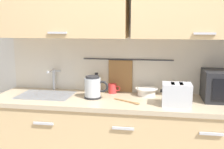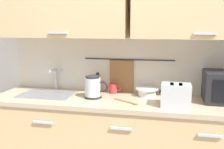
% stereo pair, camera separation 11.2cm
% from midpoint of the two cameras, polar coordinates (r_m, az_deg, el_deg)
% --- Properties ---
extents(counter_unit, '(2.53, 0.64, 0.90)m').
position_cam_midpoint_polar(counter_unit, '(2.66, 4.14, -14.44)').
color(counter_unit, tan).
rests_on(counter_unit, ground).
extents(back_wall_assembly, '(3.70, 0.41, 2.50)m').
position_cam_midpoint_polar(back_wall_assembly, '(2.64, 5.38, 9.26)').
color(back_wall_assembly, silver).
rests_on(back_wall_assembly, ground).
extents(sink_faucet, '(0.09, 0.17, 0.22)m').
position_cam_midpoint_polar(sink_faucet, '(2.89, -10.71, -0.31)').
color(sink_faucet, '#B2B5BA').
rests_on(sink_faucet, counter_unit).
extents(electric_kettle, '(0.23, 0.16, 0.21)m').
position_cam_midpoint_polar(electric_kettle, '(2.53, -2.69, -2.67)').
color(electric_kettle, black).
rests_on(electric_kettle, counter_unit).
extents(dish_soap_bottle, '(0.06, 0.06, 0.20)m').
position_cam_midpoint_polar(dish_soap_bottle, '(2.76, -1.88, -1.86)').
color(dish_soap_bottle, yellow).
rests_on(dish_soap_bottle, counter_unit).
extents(mug_near_sink, '(0.12, 0.08, 0.09)m').
position_cam_midpoint_polar(mug_near_sink, '(2.71, 1.50, -2.94)').
color(mug_near_sink, red).
rests_on(mug_near_sink, counter_unit).
extents(mixing_bowl, '(0.21, 0.21, 0.08)m').
position_cam_midpoint_polar(mixing_bowl, '(2.64, 8.54, -3.51)').
color(mixing_bowl, silver).
rests_on(mixing_bowl, counter_unit).
extents(toaster, '(0.26, 0.17, 0.19)m').
position_cam_midpoint_polar(toaster, '(2.34, 14.53, -4.21)').
color(toaster, '#B7BABF').
rests_on(toaster, counter_unit).
extents(mug_by_kettle, '(0.12, 0.08, 0.09)m').
position_cam_midpoint_polar(mug_by_kettle, '(2.63, 14.50, -3.72)').
color(mug_by_kettle, silver).
rests_on(mug_by_kettle, counter_unit).
extents(wooden_spoon, '(0.25, 0.16, 0.01)m').
position_cam_midpoint_polar(wooden_spoon, '(2.40, 4.90, -5.77)').
color(wooden_spoon, '#9E7042').
rests_on(wooden_spoon, counter_unit).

